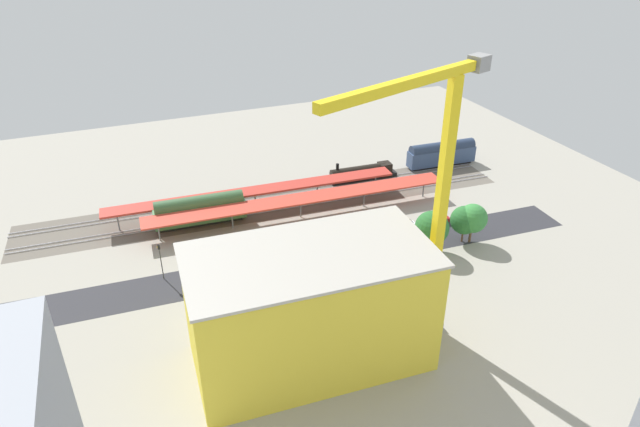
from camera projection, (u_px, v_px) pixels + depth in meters
name	position (u px, v px, depth m)	size (l,w,h in m)	color
ground_plane	(303.00, 249.00, 104.91)	(166.81, 166.81, 0.00)	#9E998C
rail_bed	(271.00, 203.00, 121.17)	(104.25, 14.35, 0.01)	#665E54
street_asphalt	(311.00, 260.00, 101.52)	(104.25, 9.00, 0.01)	#2D2D33
track_rails	(271.00, 202.00, 121.09)	(104.11, 13.51, 0.12)	#9E9EA8
platform_canopy_near	(300.00, 199.00, 113.83)	(63.45, 8.41, 4.32)	#C63D2D
platform_canopy_far	(255.00, 191.00, 116.89)	(61.83, 7.39, 4.44)	#B73328
locomotive	(364.00, 173.00, 130.83)	(16.44, 3.43, 4.93)	black
passenger_coach	(442.00, 153.00, 137.05)	(17.70, 4.06, 6.22)	black
freight_coach_far	(200.00, 209.00, 111.82)	(18.42, 4.09, 6.18)	black
parked_car_0	(439.00, 220.00, 113.17)	(4.36, 1.83, 1.72)	black
parked_car_1	(406.00, 226.00, 110.94)	(4.43, 1.94, 1.75)	black
parked_car_2	(374.00, 232.00, 108.78)	(4.67, 2.04, 1.75)	black
parked_car_3	(343.00, 240.00, 106.50)	(4.74, 2.12, 1.56)	black
parked_car_4	(308.00, 247.00, 104.14)	(4.17, 2.11, 1.79)	black
parked_car_5	(276.00, 254.00, 101.99)	(4.46, 1.89, 1.62)	black
construction_building	(310.00, 309.00, 75.60)	(31.92, 16.17, 17.21)	yellow
construction_roof_slab	(310.00, 255.00, 71.34)	(32.52, 16.77, 0.40)	#ADA89E
tower_crane	(433.00, 190.00, 72.75)	(27.12, 11.05, 40.52)	gray
box_truck_0	(303.00, 286.00, 91.83)	(10.02, 2.59, 3.51)	black
street_tree_0	(465.00, 220.00, 105.02)	(5.45, 5.45, 7.43)	brown
street_tree_1	(251.00, 270.00, 90.31)	(5.13, 5.13, 7.41)	brown
street_tree_2	(374.00, 236.00, 98.15)	(5.10, 5.10, 8.19)	brown
street_tree_3	(473.00, 218.00, 104.60)	(5.54, 5.54, 7.98)	brown
street_tree_4	(320.00, 256.00, 94.20)	(5.96, 5.96, 7.79)	brown
street_tree_5	(432.00, 228.00, 101.61)	(6.35, 6.35, 8.31)	brown
traffic_light	(160.00, 256.00, 94.34)	(0.50, 0.36, 6.96)	#333333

